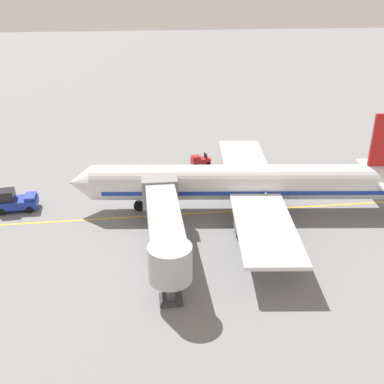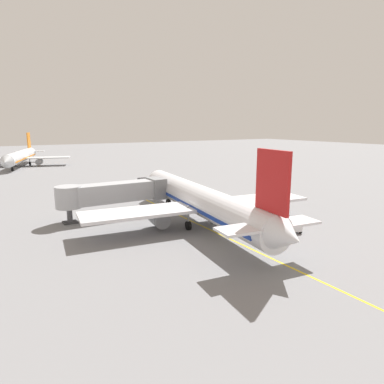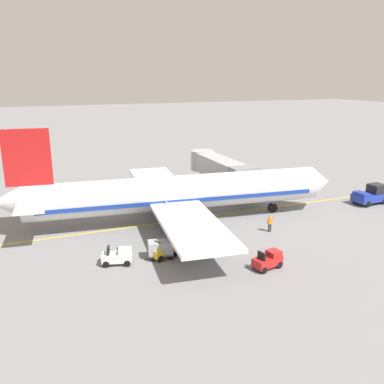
% 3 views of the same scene
% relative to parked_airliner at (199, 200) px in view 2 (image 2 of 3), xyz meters
% --- Properties ---
extents(ground_plane, '(400.00, 400.00, 0.00)m').
position_rel_parked_airliner_xyz_m(ground_plane, '(-0.16, -1.62, -3.19)').
color(ground_plane, slate).
extents(gate_lead_in_line, '(0.24, 80.00, 0.01)m').
position_rel_parked_airliner_xyz_m(gate_lead_in_line, '(-0.16, -1.62, -3.18)').
color(gate_lead_in_line, gold).
rests_on(gate_lead_in_line, ground).
extents(parked_airliner, '(30.40, 37.34, 10.63)m').
position_rel_parked_airliner_xyz_m(parked_airliner, '(0.00, 0.00, 0.00)').
color(parked_airliner, silver).
rests_on(parked_airliner, ground).
extents(jet_bridge, '(15.23, 3.50, 4.98)m').
position_rel_parked_airliner_xyz_m(jet_bridge, '(-8.32, 9.25, 0.27)').
color(jet_bridge, '#A8AAAF').
rests_on(jet_bridge, ground).
extents(pushback_tractor, '(2.47, 4.53, 2.40)m').
position_rel_parked_airliner_xyz_m(pushback_tractor, '(3.09, 24.67, -2.09)').
color(pushback_tractor, '#1E339E').
rests_on(pushback_tractor, ground).
extents(baggage_tug_lead, '(1.72, 2.69, 1.62)m').
position_rel_parked_airliner_xyz_m(baggage_tug_lead, '(13.54, 2.98, -2.47)').
color(baggage_tug_lead, '#B21E1E').
rests_on(baggage_tug_lead, ground).
extents(baggage_tug_trailing, '(2.03, 2.77, 1.62)m').
position_rel_parked_airliner_xyz_m(baggage_tug_trailing, '(8.15, -4.24, -2.47)').
color(baggage_tug_trailing, gold).
rests_on(baggage_tug_trailing, ground).
extents(baggage_tug_spare, '(1.90, 2.74, 1.62)m').
position_rel_parked_airliner_xyz_m(baggage_tug_spare, '(8.09, -8.37, -2.47)').
color(baggage_tug_spare, silver).
rests_on(baggage_tug_spare, ground).
extents(baggage_cart_front, '(1.73, 2.98, 1.58)m').
position_rel_parked_airliner_xyz_m(baggage_cart_front, '(8.52, -2.06, -2.24)').
color(baggage_cart_front, '#4C4C51').
rests_on(baggage_cart_front, ground).
extents(baggage_cart_second_in_train, '(1.73, 2.98, 1.58)m').
position_rel_parked_airliner_xyz_m(baggage_cart_second_in_train, '(8.28, -4.69, -2.24)').
color(baggage_cart_second_in_train, '#4C4C51').
rests_on(baggage_cart_second_in_train, ground).
extents(ground_crew_wing_walker, '(0.29, 0.73, 1.69)m').
position_rel_parked_airliner_xyz_m(ground_crew_wing_walker, '(6.53, 7.64, -2.23)').
color(ground_crew_wing_walker, '#232328').
rests_on(ground_crew_wing_walker, ground).
extents(distant_taxiing_airliner, '(28.73, 34.79, 10.10)m').
position_rel_parked_airliner_xyz_m(distant_taxiing_airliner, '(-14.27, 81.00, -0.16)').
color(distant_taxiing_airliner, silver).
rests_on(distant_taxiing_airliner, ground).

